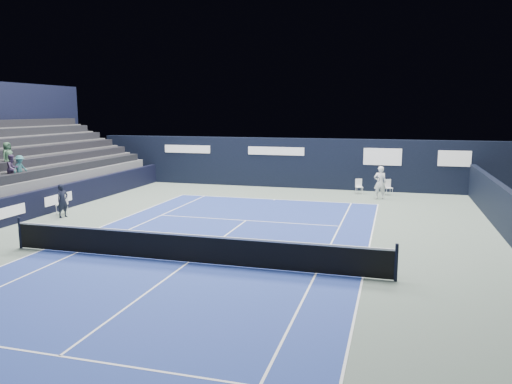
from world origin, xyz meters
TOP-DOWN VIEW (x-y plane):
  - ground at (0.00, 2.00)m, footprint 48.00×48.00m
  - court_surface at (0.00, 0.00)m, footprint 10.97×23.77m
  - enclosure_wall_right at (10.50, 6.00)m, footprint 0.30×22.00m
  - folding_chair_back_a at (4.25, 15.12)m, footprint 0.48×0.50m
  - folding_chair_back_b at (5.90, 15.10)m, footprint 0.52×0.51m
  - line_judge_chair at (-8.71, 5.45)m, footprint 0.54×0.53m
  - line_judge at (-8.24, 4.83)m, footprint 0.51×0.64m
  - court_markings at (0.00, 0.00)m, footprint 11.03×23.83m
  - tennis_net at (0.00, 0.00)m, footprint 12.90×0.10m
  - back_sponsor_wall at (0.01, 16.50)m, footprint 26.00×0.63m
  - side_barrier_left at (-9.50, 5.97)m, footprint 0.33×22.00m
  - spectator_stand at (-13.27, 6.98)m, footprint 6.00×18.00m
  - tennis_player at (5.49, 13.64)m, footprint 0.73×0.89m

SIDE VIEW (x-z plane):
  - ground at x=0.00m, z-range 0.00..0.00m
  - court_surface at x=0.00m, z-range 0.00..0.01m
  - court_markings at x=0.00m, z-range 0.01..0.01m
  - tennis_net at x=0.00m, z-range -0.04..1.06m
  - folding_chair_back_b at x=5.90m, z-range 0.06..0.97m
  - line_judge_chair at x=-8.71m, z-range 0.07..1.09m
  - folding_chair_back_a at x=4.25m, z-range 0.15..1.02m
  - side_barrier_left at x=-9.50m, z-range 0.00..1.20m
  - line_judge at x=-8.24m, z-range 0.00..1.53m
  - enclosure_wall_right at x=10.50m, z-range 0.00..1.80m
  - tennis_player at x=5.49m, z-range 0.00..1.82m
  - back_sponsor_wall at x=0.01m, z-range 0.00..3.10m
  - spectator_stand at x=-13.27m, z-range -1.24..5.16m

